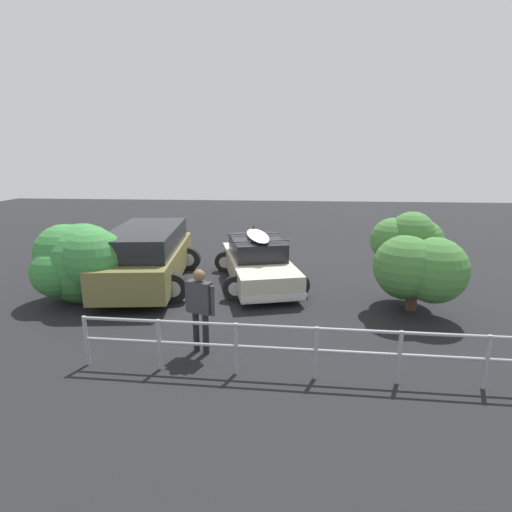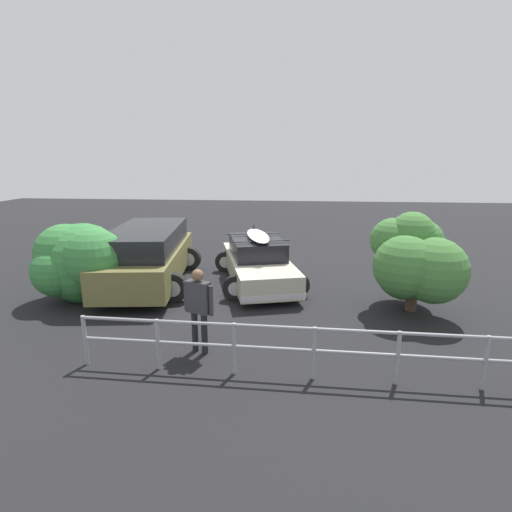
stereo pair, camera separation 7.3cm
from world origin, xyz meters
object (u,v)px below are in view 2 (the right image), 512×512
Objects in this scene: sedan_car at (258,262)px; suv_car at (148,255)px; person_bystander at (199,303)px; bush_near_left at (413,261)px; bush_near_right at (85,264)px.

sedan_car is 0.89× the size of suv_car.
person_bystander is (0.70, 4.35, 0.36)m from sedan_car.
sedan_car is at bearing -99.09° from person_bystander.
bush_near_left reaches higher than sedan_car.
bush_near_left is at bearing 178.76° from bush_near_right.
person_bystander reaches higher than sedan_car.
bush_near_left reaches higher than bush_near_right.
suv_car is (3.08, 0.45, 0.25)m from sedan_car.
bush_near_right reaches higher than suv_car.
sedan_car is 4.26m from bush_near_left.
person_bystander is (-2.38, 3.90, 0.11)m from suv_car.
bush_near_right is at bearing -36.35° from person_bystander.
person_bystander is 4.41m from bush_near_right.
bush_near_left is at bearing -151.30° from person_bystander.
suv_car is 2.06× the size of bush_near_right.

